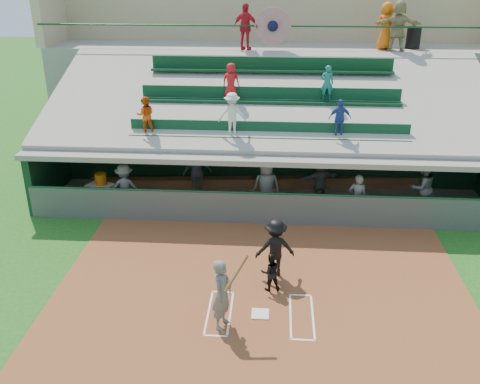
# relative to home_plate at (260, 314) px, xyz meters

# --- Properties ---
(ground) EXTENTS (100.00, 100.00, 0.00)m
(ground) POSITION_rel_home_plate_xyz_m (0.00, 0.00, -0.04)
(ground) COLOR #1D5417
(ground) RESTS_ON ground
(dirt_slab) EXTENTS (11.00, 9.00, 0.02)m
(dirt_slab) POSITION_rel_home_plate_xyz_m (0.00, 0.50, -0.03)
(dirt_slab) COLOR brown
(dirt_slab) RESTS_ON ground
(home_plate) EXTENTS (0.43, 0.43, 0.03)m
(home_plate) POSITION_rel_home_plate_xyz_m (0.00, 0.00, 0.00)
(home_plate) COLOR white
(home_plate) RESTS_ON dirt_slab
(batters_box_chalk) EXTENTS (2.65, 1.85, 0.01)m
(batters_box_chalk) POSITION_rel_home_plate_xyz_m (0.00, 0.00, -0.01)
(batters_box_chalk) COLOR white
(batters_box_chalk) RESTS_ON dirt_slab
(dugout_floor) EXTENTS (16.00, 3.50, 0.04)m
(dugout_floor) POSITION_rel_home_plate_xyz_m (0.00, 6.75, -0.02)
(dugout_floor) COLOR gray
(dugout_floor) RESTS_ON ground
(concourse_slab) EXTENTS (20.00, 3.00, 4.60)m
(concourse_slab) POSITION_rel_home_plate_xyz_m (0.00, 13.50, 2.26)
(concourse_slab) COLOR gray
(concourse_slab) RESTS_ON ground
(grandstand) EXTENTS (20.40, 10.40, 7.80)m
(grandstand) POSITION_rel_home_plate_xyz_m (-0.01, 10.51, 2.23)
(grandstand) COLOR #505650
(grandstand) RESTS_ON ground
(batter_at_plate) EXTENTS (0.93, 0.80, 1.95)m
(batter_at_plate) POSITION_rel_home_plate_xyz_m (-0.89, -0.49, 0.89)
(batter_at_plate) COLOR #585B56
(batter_at_plate) RESTS_ON dirt_slab
(catcher) EXTENTS (0.61, 0.52, 1.08)m
(catcher) POSITION_rel_home_plate_xyz_m (0.22, 1.13, 0.52)
(catcher) COLOR black
(catcher) RESTS_ON dirt_slab
(home_umpire) EXTENTS (1.18, 0.81, 1.69)m
(home_umpire) POSITION_rel_home_plate_xyz_m (0.33, 1.89, 0.83)
(home_umpire) COLOR black
(home_umpire) RESTS_ON dirt_slab
(dugout_bench) EXTENTS (13.96, 1.78, 0.42)m
(dugout_bench) POSITION_rel_home_plate_xyz_m (0.22, 8.04, 0.21)
(dugout_bench) COLOR #915C34
(dugout_bench) RESTS_ON dugout_floor
(white_table) EXTENTS (1.05, 0.93, 0.76)m
(white_table) POSITION_rel_home_plate_xyz_m (-5.93, 6.10, 0.38)
(white_table) COLOR white
(white_table) RESTS_ON dugout_floor
(water_cooler) EXTENTS (0.40, 0.40, 0.40)m
(water_cooler) POSITION_rel_home_plate_xyz_m (-5.89, 6.13, 0.96)
(water_cooler) COLOR orange
(water_cooler) RESTS_ON white_table
(dugout_player_a) EXTENTS (1.17, 0.78, 1.67)m
(dugout_player_a) POSITION_rel_home_plate_xyz_m (-4.92, 5.74, 0.84)
(dugout_player_a) COLOR #61645E
(dugout_player_a) RESTS_ON dugout_floor
(dugout_player_b) EXTENTS (1.17, 0.84, 1.85)m
(dugout_player_b) POSITION_rel_home_plate_xyz_m (-2.57, 7.02, 0.93)
(dugout_player_b) COLOR #535651
(dugout_player_b) RESTS_ON dugout_floor
(dugout_player_c) EXTENTS (0.99, 0.71, 1.89)m
(dugout_player_c) POSITION_rel_home_plate_xyz_m (-0.02, 5.92, 0.95)
(dugout_player_c) COLOR #5B5D58
(dugout_player_c) RESTS_ON dugout_floor
(dugout_player_d) EXTENTS (1.58, 0.96, 1.62)m
(dugout_player_d) POSITION_rel_home_plate_xyz_m (1.89, 6.99, 0.82)
(dugout_player_d) COLOR #50534E
(dugout_player_d) RESTS_ON dugout_floor
(dugout_player_e) EXTENTS (0.66, 0.49, 1.66)m
(dugout_player_e) POSITION_rel_home_plate_xyz_m (3.00, 5.41, 0.84)
(dugout_player_e) COLOR #595B56
(dugout_player_e) RESTS_ON dugout_floor
(dugout_player_f) EXTENTS (1.13, 1.02, 1.91)m
(dugout_player_f) POSITION_rel_home_plate_xyz_m (5.29, 6.17, 0.96)
(dugout_player_f) COLOR #60635E
(dugout_player_f) RESTS_ON dugout_floor
(trash_bin) EXTENTS (0.60, 0.60, 0.90)m
(trash_bin) POSITION_rel_home_plate_xyz_m (6.00, 13.05, 5.02)
(trash_bin) COLOR black
(trash_bin) RESTS_ON concourse_slab
(concourse_staff_a) EXTENTS (1.19, 0.82, 1.88)m
(concourse_staff_a) POSITION_rel_home_plate_xyz_m (-1.13, 12.15, 5.51)
(concourse_staff_a) COLOR red
(concourse_staff_a) RESTS_ON concourse_slab
(concourse_staff_b) EXTENTS (1.07, 0.85, 1.92)m
(concourse_staff_b) POSITION_rel_home_plate_xyz_m (4.73, 12.71, 5.53)
(concourse_staff_b) COLOR orange
(concourse_staff_b) RESTS_ON concourse_slab
(concourse_staff_c) EXTENTS (1.97, 1.00, 2.03)m
(concourse_staff_c) POSITION_rel_home_plate_xyz_m (5.14, 12.30, 5.58)
(concourse_staff_c) COLOR tan
(concourse_staff_c) RESTS_ON concourse_slab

